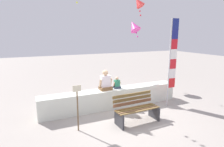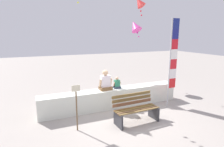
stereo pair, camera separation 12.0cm
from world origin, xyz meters
name	(u,v)px [view 1 (the left image)]	position (x,y,z in m)	size (l,w,h in m)	color
ground_plane	(124,117)	(0.00, 0.00, 0.00)	(40.00, 40.00, 0.00)	#9D948C
seawall_ledge	(112,98)	(0.00, 0.96, 0.36)	(5.42, 0.56, 0.72)	silver
park_bench	(136,109)	(0.18, -0.47, 0.41)	(1.46, 0.67, 0.88)	brown
person_adult	(105,82)	(-0.27, 0.99, 1.01)	(0.49, 0.36, 0.75)	brown
person_child	(117,84)	(0.20, 0.99, 0.89)	(0.29, 0.21, 0.45)	#2A384A
flag_banner	(172,58)	(2.11, 0.21, 1.87)	(0.35, 0.05, 3.31)	#B7B7BC
kite_magenta	(134,26)	(2.33, 3.41, 3.16)	(0.72, 0.87, 0.96)	#DB3D9E
kite_red	(138,2)	(1.96, 2.43, 4.15)	(0.66, 0.70, 0.87)	red
sign_post	(77,104)	(-1.65, -0.29, 0.80)	(0.24, 0.04, 1.36)	brown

